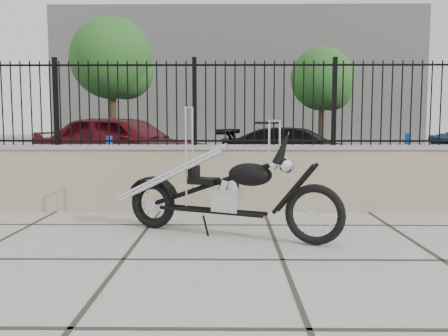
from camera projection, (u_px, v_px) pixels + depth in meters
name	position (u px, v px, depth m)	size (l,w,h in m)	color
ground_plane	(283.00, 260.00, 4.45)	(90.00, 90.00, 0.00)	#99968E
parking_lot	(243.00, 158.00, 16.89)	(30.00, 30.00, 0.00)	black
retaining_wall	(264.00, 178.00, 6.89)	(14.00, 0.36, 0.96)	gray
iron_fence	(264.00, 103.00, 6.79)	(14.00, 0.08, 1.20)	black
background_building	(237.00, 79.00, 30.43)	(22.00, 6.00, 8.00)	beige
chopper_motorcycle	(224.00, 171.00, 5.33)	(2.49, 0.44, 1.49)	black
car_red	(124.00, 146.00, 10.99)	(1.75, 4.36, 1.49)	#4D0B12
car_black	(299.00, 151.00, 11.84)	(1.61, 3.97, 1.15)	black
bollard_a	(110.00, 162.00, 9.35)	(0.12, 0.12, 1.01)	#0B59B2
bollard_b	(407.00, 160.00, 9.44)	(0.13, 0.13, 1.07)	blue
tree_left	(111.00, 54.00, 20.61)	(3.56, 3.56, 6.01)	#382619
tree_right	(322.00, 76.00, 20.99)	(2.81, 2.81, 4.73)	#382619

